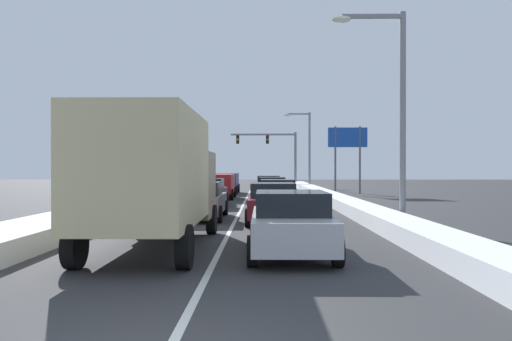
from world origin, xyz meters
name	(u,v)px	position (x,y,z in m)	size (l,w,h in m)	color
ground_plane	(242,208)	(0.00, 20.43, 0.00)	(132.81, 132.81, 0.00)	#333335
lane_stripe_between_right_lane_and_center_lane	(245,201)	(0.00, 25.54, 0.00)	(0.14, 56.19, 0.01)	silver
snow_bank_right_shoulder	(330,197)	(5.30, 25.54, 0.27)	(1.27, 56.19, 0.54)	white
snow_bank_left_shoulder	(160,197)	(-5.30, 25.54, 0.27)	(2.14, 56.19, 0.55)	white
sedan_silver_right_lane_nearest	(291,222)	(1.74, 6.84, 0.76)	(2.00, 4.50, 1.51)	#B7BABF
sedan_maroon_right_lane_second	(273,202)	(1.46, 13.76, 0.76)	(2.00, 4.50, 1.51)	maroon
sedan_green_right_lane_third	(277,194)	(1.82, 19.52, 0.76)	(2.00, 4.50, 1.51)	#1E5633
sedan_black_right_lane_fourth	(272,189)	(1.68, 26.28, 0.76)	(2.00, 4.50, 1.51)	black
sedan_white_right_lane_fifth	(268,186)	(1.55, 32.29, 0.76)	(2.00, 4.50, 1.51)	silver
box_truck_center_lane_nearest	(155,175)	(-1.65, 7.48, 1.90)	(2.53, 7.20, 3.36)	#937F60
sedan_gray_center_lane_second	(201,200)	(-1.45, 15.08, 0.76)	(2.00, 4.50, 1.51)	slate
sedan_charcoal_center_lane_third	(208,192)	(-1.91, 21.96, 0.76)	(2.00, 4.50, 1.51)	#38383D
suv_red_center_lane_fourth	(219,184)	(-1.87, 28.34, 1.02)	(2.16, 4.90, 1.67)	maroon
suv_navy_center_lane_fifth	(226,181)	(-1.94, 35.66, 1.02)	(2.16, 4.90, 1.67)	navy
traffic_light_gantry	(275,147)	(2.57, 51.07, 4.50)	(7.54, 0.47, 6.20)	slate
street_lamp_right_near	(392,97)	(5.74, 12.77, 4.63)	(2.66, 0.36, 7.68)	gray
street_lamp_right_mid	(306,143)	(5.38, 43.42, 4.59)	(2.66, 0.36, 7.60)	gray
roadside_sign_right	(348,144)	(8.05, 35.11, 4.02)	(3.20, 0.16, 5.50)	#59595B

